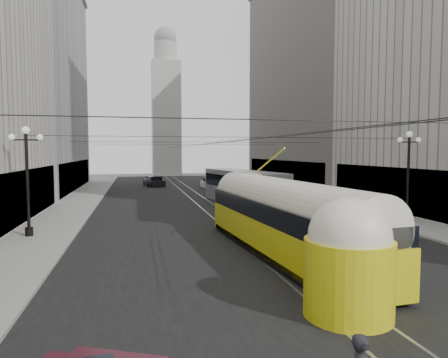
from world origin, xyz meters
name	(u,v)px	position (x,y,z in m)	size (l,w,h in m)	color
road	(202,202)	(0.00, 32.50, 0.00)	(20.00, 85.00, 0.02)	black
sidewalk_left	(81,200)	(-12.00, 36.00, 0.07)	(4.00, 72.00, 0.15)	gray
sidewalk_right	(299,195)	(12.00, 36.00, 0.07)	(4.00, 72.00, 0.15)	gray
rail_left	(195,202)	(-0.75, 32.50, 0.00)	(0.12, 85.00, 0.04)	gray
rail_right	(209,202)	(0.75, 32.50, 0.00)	(0.12, 85.00, 0.04)	gray
building_left_far	(24,78)	(-19.99, 48.00, 14.31)	(12.60, 28.60, 28.60)	#999999
building_right_far	(319,75)	(20.00, 48.00, 16.31)	(12.60, 32.60, 32.60)	#514C47
distant_tower	(166,105)	(0.00, 80.00, 14.97)	(6.00, 6.00, 31.36)	#B2AFA8
lamppost_left_mid	(27,175)	(-12.60, 18.00, 3.74)	(1.86, 0.44, 6.37)	black
lamppost_right_mid	(408,170)	(12.60, 18.00, 3.74)	(1.86, 0.44, 6.37)	black
catenary	(205,143)	(0.12, 31.49, 5.88)	(25.00, 72.00, 0.23)	black
streetcar	(283,218)	(0.50, 11.13, 1.84)	(3.91, 17.12, 3.77)	#D2C812
city_bus	(243,186)	(3.49, 29.45, 1.78)	(5.22, 13.18, 3.25)	#ADB0B3
sedan_white_far	(212,184)	(3.58, 46.00, 0.68)	(2.49, 4.97, 1.51)	white
sedan_dark_far	(154,182)	(-3.93, 51.69, 0.68)	(3.11, 5.06, 1.49)	black
pedestrian_crossing_b	(342,283)	(0.13, 4.72, 0.78)	(0.75, 0.59, 1.55)	beige
pedestrian_sidewalk_right	(365,201)	(12.31, 22.89, 0.95)	(0.79, 0.48, 1.61)	slate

